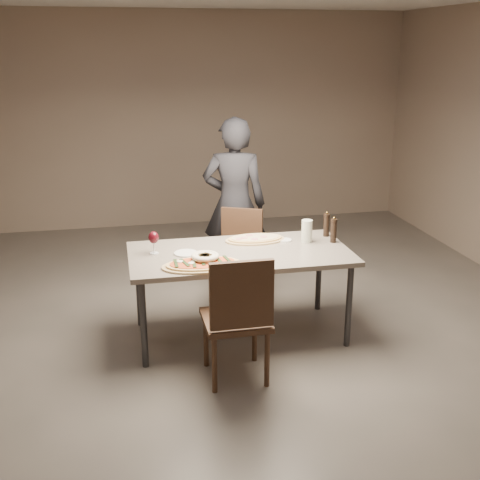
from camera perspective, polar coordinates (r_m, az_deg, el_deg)
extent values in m
plane|color=#5F5852|center=(5.20, 0.00, -8.95)|extent=(7.00, 7.00, 0.00)
plane|color=gray|center=(8.15, -5.18, 11.18)|extent=(6.00, 0.00, 6.00)
cube|color=slate|center=(4.91, 0.00, -1.33)|extent=(1.80, 0.90, 0.04)
cylinder|color=#333335|center=(4.62, -9.13, -7.89)|extent=(0.05, 0.05, 0.71)
cylinder|color=#333335|center=(4.95, 10.29, -6.15)|extent=(0.05, 0.05, 0.71)
cylinder|color=#333335|center=(5.30, -9.58, -4.45)|extent=(0.05, 0.05, 0.71)
cylinder|color=#333335|center=(5.59, 7.48, -3.15)|extent=(0.05, 0.05, 0.71)
ellipsoid|color=white|center=(4.57, -3.21, -2.04)|extent=(0.05, 0.05, 0.01)
ellipsoid|color=white|center=(4.57, -3.16, -2.07)|extent=(0.05, 0.05, 0.01)
ellipsoid|color=white|center=(4.60, -5.72, -1.99)|extent=(0.05, 0.05, 0.01)
ellipsoid|color=white|center=(4.56, -4.64, -2.15)|extent=(0.05, 0.05, 0.01)
ellipsoid|color=white|center=(4.59, -4.33, -1.98)|extent=(0.05, 0.05, 0.01)
cube|color=#203316|center=(4.56, -6.09, -2.20)|extent=(0.03, 0.18, 0.01)
cube|color=#203316|center=(4.57, -5.26, -2.15)|extent=(0.07, 0.18, 0.01)
cube|color=#203316|center=(4.55, -4.39, -2.23)|extent=(0.03, 0.18, 0.01)
cube|color=#203316|center=(4.59, -3.62, -2.02)|extent=(0.03, 0.18, 0.01)
cube|color=#203316|center=(4.57, -2.74, -2.09)|extent=(0.07, 0.18, 0.01)
cube|color=#203316|center=(4.60, -1.97, -1.95)|extent=(0.05, 0.18, 0.01)
cube|color=#203316|center=(4.62, -1.18, -1.84)|extent=(0.05, 0.18, 0.01)
cylinder|color=#D58683|center=(5.14, 0.42, 0.22)|extent=(0.06, 0.06, 0.00)
cylinder|color=#D58683|center=(5.18, 2.26, 0.33)|extent=(0.06, 0.06, 0.00)
cylinder|color=#D58683|center=(5.11, 1.40, 0.10)|extent=(0.06, 0.06, 0.00)
cylinder|color=#D58683|center=(5.11, -0.08, 0.12)|extent=(0.06, 0.06, 0.00)
cylinder|color=#D58683|center=(5.21, 0.88, 0.47)|extent=(0.06, 0.06, 0.00)
cylinder|color=beige|center=(4.64, -3.33, -1.82)|extent=(0.18, 0.18, 0.07)
torus|color=beige|center=(4.63, -3.34, -1.52)|extent=(0.22, 0.22, 0.03)
cube|color=olive|center=(4.63, -3.02, -1.62)|extent=(0.07, 0.07, 0.04)
cube|color=olive|center=(4.65, -3.29, -1.54)|extent=(0.07, 0.07, 0.04)
cube|color=olive|center=(4.64, -3.62, -1.60)|extent=(0.07, 0.07, 0.04)
cube|color=olive|center=(4.61, -3.56, -1.72)|extent=(0.06, 0.06, 0.04)
cube|color=olive|center=(4.61, -3.19, -1.74)|extent=(0.05, 0.06, 0.04)
cylinder|color=white|center=(5.18, 4.27, -0.01)|extent=(0.12, 0.12, 0.01)
cylinder|color=gold|center=(5.18, 4.27, 0.02)|extent=(0.08, 0.08, 0.00)
cylinder|color=black|center=(5.33, 8.19, 1.31)|extent=(0.05, 0.05, 0.18)
cylinder|color=black|center=(5.30, 8.24, 2.36)|extent=(0.06, 0.06, 0.02)
sphere|color=gold|center=(5.30, 8.25, 2.58)|extent=(0.02, 0.02, 0.02)
cylinder|color=black|center=(5.17, 8.86, 0.76)|extent=(0.05, 0.05, 0.18)
cylinder|color=black|center=(5.14, 8.91, 1.85)|extent=(0.06, 0.06, 0.02)
sphere|color=gold|center=(5.14, 8.92, 2.08)|extent=(0.02, 0.02, 0.02)
cylinder|color=silver|center=(5.15, 6.36, 0.85)|extent=(0.09, 0.09, 0.19)
cylinder|color=silver|center=(4.91, -8.13, -1.24)|extent=(0.07, 0.07, 0.01)
cylinder|color=silver|center=(4.89, -8.16, -0.72)|extent=(0.01, 0.01, 0.09)
ellipsoid|color=#400911|center=(4.87, -8.20, 0.24)|extent=(0.08, 0.08, 0.10)
cylinder|color=white|center=(4.87, -5.16, -1.26)|extent=(0.19, 0.19, 0.01)
cube|color=#3D2719|center=(4.40, -0.43, -7.59)|extent=(0.47, 0.47, 0.04)
cylinder|color=#3D2719|center=(4.31, -2.43, -11.74)|extent=(0.04, 0.04, 0.43)
cylinder|color=#3D2719|center=(4.38, 2.58, -11.22)|extent=(0.04, 0.04, 0.43)
cylinder|color=#3D2719|center=(4.64, -3.25, -9.46)|extent=(0.04, 0.04, 0.43)
cylinder|color=#3D2719|center=(4.71, 1.39, -9.02)|extent=(0.04, 0.04, 0.43)
cube|color=#3D2719|center=(4.09, 0.16, -5.23)|extent=(0.44, 0.04, 0.49)
cube|color=#3D2719|center=(5.67, -0.24, -2.09)|extent=(0.55, 0.55, 0.04)
cylinder|color=#3D2719|center=(5.87, 1.76, -3.61)|extent=(0.03, 0.03, 0.39)
cylinder|color=#3D2719|center=(5.94, -1.48, -3.35)|extent=(0.03, 0.03, 0.39)
cylinder|color=#3D2719|center=(5.56, 1.09, -4.88)|extent=(0.03, 0.03, 0.39)
cylinder|color=#3D2719|center=(5.63, -2.32, -4.58)|extent=(0.03, 0.03, 0.39)
cube|color=#3D2719|center=(5.77, 0.18, 0.93)|extent=(0.38, 0.20, 0.44)
imported|color=black|center=(5.96, -0.55, 3.45)|extent=(0.71, 0.56, 1.72)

